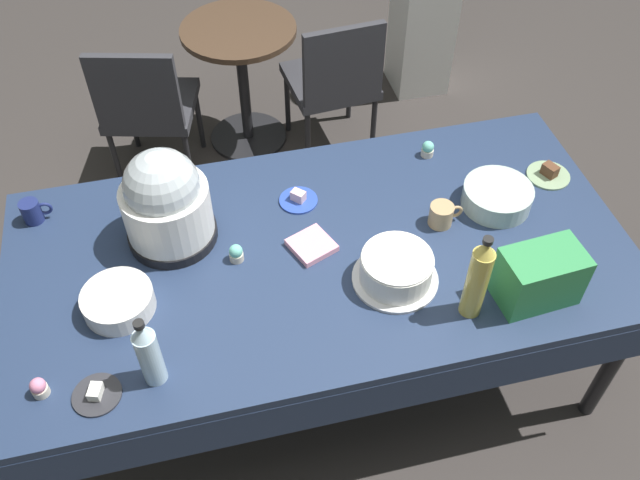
{
  "coord_description": "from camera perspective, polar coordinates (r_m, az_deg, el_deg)",
  "views": [
    {
      "loc": [
        -0.37,
        -1.54,
        2.55
      ],
      "look_at": [
        0.0,
        0.0,
        0.8
      ],
      "focal_mm": 37.98,
      "sensor_mm": 36.0,
      "label": 1
    }
  ],
  "objects": [
    {
      "name": "slow_cooker",
      "position": [
        2.37,
        -12.88,
        3.13
      ],
      "size": [
        0.32,
        0.32,
        0.38
      ],
      "color": "black",
      "rests_on": "potluck_table"
    },
    {
      "name": "maroon_chair_left",
      "position": [
        3.57,
        -14.41,
        11.03
      ],
      "size": [
        0.54,
        0.54,
        0.85
      ],
      "color": "#333338",
      "rests_on": "ground"
    },
    {
      "name": "soda_bottle_ginger_ale",
      "position": [
        2.16,
        13.14,
        -3.19
      ],
      "size": [
        0.07,
        0.07,
        0.35
      ],
      "color": "gold",
      "rests_on": "potluck_table"
    },
    {
      "name": "cupcake_vanilla",
      "position": [
        2.2,
        -22.6,
        -11.41
      ],
      "size": [
        0.05,
        0.05,
        0.07
      ],
      "color": "beige",
      "rests_on": "potluck_table"
    },
    {
      "name": "dessert_plate_sage",
      "position": [
        2.8,
        18.71,
        5.32
      ],
      "size": [
        0.17,
        0.17,
        0.05
      ],
      "color": "#8CA87F",
      "rests_on": "potluck_table"
    },
    {
      "name": "coffee_mug_tan",
      "position": [
        2.49,
        10.22,
        2.11
      ],
      "size": [
        0.13,
        0.09,
        0.08
      ],
      "color": "tan",
      "rests_on": "potluck_table"
    },
    {
      "name": "paper_napkin_stack",
      "position": [
        2.39,
        -0.71,
        -0.44
      ],
      "size": [
        0.18,
        0.18,
        0.02
      ],
      "primitive_type": "cube",
      "rotation": [
        0.0,
        0.0,
        0.39
      ],
      "color": "pink",
      "rests_on": "potluck_table"
    },
    {
      "name": "soda_carton",
      "position": [
        2.3,
        18.0,
        -2.93
      ],
      "size": [
        0.27,
        0.18,
        0.2
      ],
      "primitive_type": "cube",
      "rotation": [
        0.0,
        0.0,
        0.08
      ],
      "color": "#338C4C",
      "rests_on": "potluck_table"
    },
    {
      "name": "ceramic_snack_bowl",
      "position": [
        2.3,
        -16.64,
        -4.96
      ],
      "size": [
        0.23,
        0.23,
        0.07
      ],
      "primitive_type": "cylinder",
      "color": "silver",
      "rests_on": "potluck_table"
    },
    {
      "name": "glass_salad_bowl",
      "position": [
        2.61,
        14.69,
        3.58
      ],
      "size": [
        0.26,
        0.26,
        0.08
      ],
      "primitive_type": "cylinder",
      "color": "#B2C6BC",
      "rests_on": "potluck_table"
    },
    {
      "name": "soda_bottle_water",
      "position": [
        2.04,
        -14.25,
        -9.23
      ],
      "size": [
        0.07,
        0.07,
        0.28
      ],
      "color": "silver",
      "rests_on": "potluck_table"
    },
    {
      "name": "dessert_plate_cobalt",
      "position": [
        2.56,
        -1.83,
        3.48
      ],
      "size": [
        0.15,
        0.15,
        0.05
      ],
      "color": "#2D4CB2",
      "rests_on": "potluck_table"
    },
    {
      "name": "potluck_table",
      "position": [
        2.44,
        -0.0,
        -1.76
      ],
      "size": [
        2.2,
        1.1,
        0.75
      ],
      "color": "navy",
      "rests_on": "ground"
    },
    {
      "name": "maroon_chair_right",
      "position": [
        3.65,
        1.25,
        13.48
      ],
      "size": [
        0.48,
        0.48,
        0.85
      ],
      "color": "#333338",
      "rests_on": "ground"
    },
    {
      "name": "dessert_plate_charcoal",
      "position": [
        2.16,
        -18.3,
        -12.21
      ],
      "size": [
        0.15,
        0.15,
        0.04
      ],
      "color": "#2D2D33",
      "rests_on": "potluck_table"
    },
    {
      "name": "frosted_layer_cake",
      "position": [
        2.28,
        6.43,
        -2.47
      ],
      "size": [
        0.29,
        0.29,
        0.12
      ],
      "color": "silver",
      "rests_on": "potluck_table"
    },
    {
      "name": "cupcake_rose",
      "position": [
        2.77,
        9.06,
        7.58
      ],
      "size": [
        0.05,
        0.05,
        0.07
      ],
      "color": "beige",
      "rests_on": "potluck_table"
    },
    {
      "name": "cupcake_mint",
      "position": [
        2.36,
        -7.08,
        -1.12
      ],
      "size": [
        0.05,
        0.05,
        0.07
      ],
      "color": "beige",
      "rests_on": "potluck_table"
    },
    {
      "name": "ground",
      "position": [
        3.0,
        -0.0,
        -10.31
      ],
      "size": [
        9.0,
        9.0,
        0.0
      ],
      "primitive_type": "plane",
      "color": "#383330"
    },
    {
      "name": "round_cafe_table",
      "position": [
        3.76,
        -6.62,
        14.45
      ],
      "size": [
        0.6,
        0.6,
        0.72
      ],
      "color": "#473323",
      "rests_on": "ground"
    },
    {
      "name": "coffee_mug_navy",
      "position": [
        2.68,
        -23.06,
        2.24
      ],
      "size": [
        0.11,
        0.07,
        0.09
      ],
      "color": "navy",
      "rests_on": "potluck_table"
    }
  ]
}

